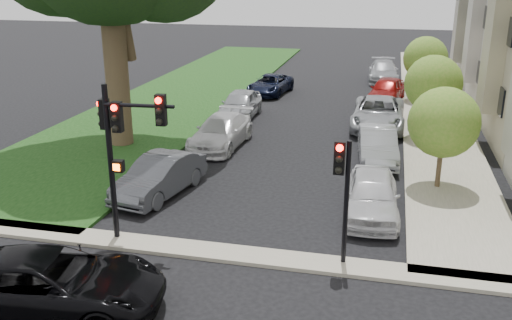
% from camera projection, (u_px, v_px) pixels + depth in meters
% --- Properties ---
extents(ground, '(140.00, 140.00, 0.00)m').
position_uv_depth(ground, '(212.00, 291.00, 14.97)').
color(ground, black).
rests_on(ground, ground).
extents(grass_strip, '(8.00, 44.00, 0.12)m').
position_uv_depth(grass_strip, '(192.00, 91.00, 39.03)').
color(grass_strip, '#10350D').
rests_on(grass_strip, ground).
extents(sidewalk_right, '(3.50, 44.00, 0.12)m').
position_uv_depth(sidewalk_right, '(431.00, 102.00, 35.60)').
color(sidewalk_right, gray).
rests_on(sidewalk_right, ground).
extents(sidewalk_cross, '(60.00, 1.00, 0.12)m').
position_uv_depth(sidewalk_cross, '(233.00, 254.00, 16.80)').
color(sidewalk_cross, gray).
rests_on(sidewalk_cross, ground).
extents(small_tree_a, '(2.64, 2.64, 3.96)m').
position_uv_depth(small_tree_a, '(444.00, 123.00, 21.04)').
color(small_tree_a, brown).
rests_on(small_tree_a, ground).
extents(small_tree_b, '(2.76, 2.76, 4.14)m').
position_uv_depth(small_tree_b, '(433.00, 84.00, 27.39)').
color(small_tree_b, brown).
rests_on(small_tree_b, ground).
extents(small_tree_c, '(2.71, 2.71, 4.07)m').
position_uv_depth(small_tree_c, '(425.00, 59.00, 35.30)').
color(small_tree_c, brown).
rests_on(small_tree_c, ground).
extents(traffic_signal_main, '(2.40, 0.62, 4.91)m').
position_uv_depth(traffic_signal_main, '(121.00, 136.00, 16.69)').
color(traffic_signal_main, black).
rests_on(traffic_signal_main, ground).
extents(traffic_signal_secondary, '(0.46, 0.37, 3.72)m').
position_uv_depth(traffic_signal_secondary, '(343.00, 180.00, 15.49)').
color(traffic_signal_secondary, black).
rests_on(traffic_signal_secondary, ground).
extents(car_cross_near, '(6.00, 3.53, 1.57)m').
position_uv_depth(car_cross_near, '(49.00, 284.00, 13.85)').
color(car_cross_near, black).
rests_on(car_cross_near, ground).
extents(car_parked_0, '(1.99, 4.52, 1.51)m').
position_uv_depth(car_parked_0, '(372.00, 195.00, 19.32)').
color(car_parked_0, silver).
rests_on(car_parked_0, ground).
extents(car_parked_1, '(1.97, 4.59, 1.47)m').
position_uv_depth(car_parked_1, '(377.00, 145.00, 24.79)').
color(car_parked_1, '#999BA0').
rests_on(car_parked_1, ground).
extents(car_parked_2, '(2.67, 5.76, 1.60)m').
position_uv_depth(car_parked_2, '(378.00, 113.00, 29.89)').
color(car_parked_2, '#999BA0').
rests_on(car_parked_2, ground).
extents(car_parked_3, '(2.59, 4.74, 1.53)m').
position_uv_depth(car_parked_3, '(387.00, 90.00, 35.76)').
color(car_parked_3, maroon).
rests_on(car_parked_3, ground).
extents(car_parked_4, '(2.32, 5.26, 1.50)m').
position_uv_depth(car_parked_4, '(383.00, 71.00, 42.21)').
color(car_parked_4, '#999BA0').
rests_on(car_parked_4, ground).
extents(car_parked_5, '(2.37, 4.70, 1.48)m').
position_uv_depth(car_parked_5, '(160.00, 176.00, 21.09)').
color(car_parked_5, '#3F4247').
rests_on(car_parked_5, ground).
extents(car_parked_6, '(2.30, 5.13, 1.46)m').
position_uv_depth(car_parked_6, '(221.00, 132.00, 26.84)').
color(car_parked_6, silver).
rests_on(car_parked_6, ground).
extents(car_parked_7, '(1.93, 4.61, 1.56)m').
position_uv_depth(car_parked_7, '(240.00, 104.00, 31.96)').
color(car_parked_7, '#999BA0').
rests_on(car_parked_7, ground).
extents(car_parked_8, '(2.68, 4.85, 1.29)m').
position_uv_depth(car_parked_8, '(270.00, 85.00, 38.04)').
color(car_parked_8, black).
rests_on(car_parked_8, ground).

